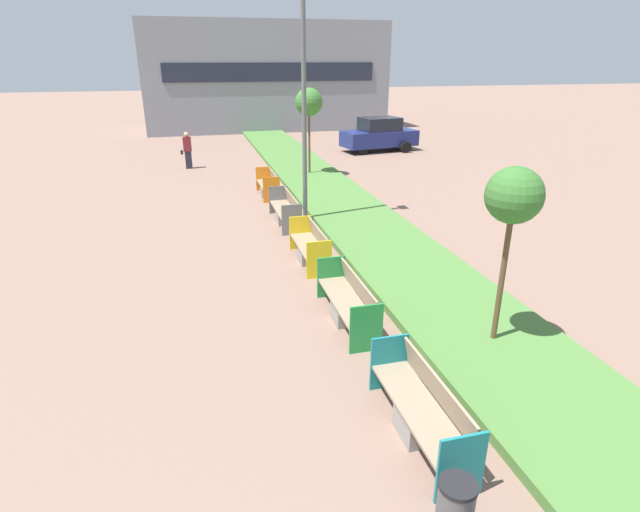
# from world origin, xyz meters

# --- Properties ---
(planter_grass_strip) EXTENTS (2.80, 120.00, 0.18)m
(planter_grass_strip) POSITION_xyz_m (3.20, 12.00, 0.09)
(planter_grass_strip) COLOR #4C7A38
(planter_grass_strip) RESTS_ON ground
(building_backdrop) EXTENTS (17.06, 6.91, 7.34)m
(building_backdrop) POSITION_xyz_m (4.00, 40.39, 3.67)
(building_backdrop) COLOR gray
(building_backdrop) RESTS_ON ground
(bench_teal_frame) EXTENTS (0.65, 2.30, 0.94)m
(bench_teal_frame) POSITION_xyz_m (0.94, 6.55, 0.37)
(bench_teal_frame) COLOR gray
(bench_teal_frame) RESTS_ON ground
(bench_green_frame) EXTENTS (0.65, 2.37, 0.94)m
(bench_green_frame) POSITION_xyz_m (0.94, 9.92, 0.38)
(bench_green_frame) COLOR gray
(bench_green_frame) RESTS_ON ground
(bench_yellow_frame) EXTENTS (0.65, 2.10, 0.94)m
(bench_yellow_frame) POSITION_xyz_m (0.94, 13.15, 0.37)
(bench_yellow_frame) COLOR gray
(bench_yellow_frame) RESTS_ON ground
(bench_grey_frame) EXTENTS (0.65, 2.39, 0.94)m
(bench_grey_frame) POSITION_xyz_m (0.94, 16.55, 0.38)
(bench_grey_frame) COLOR gray
(bench_grey_frame) RESTS_ON ground
(bench_orange_frame) EXTENTS (0.65, 1.93, 0.94)m
(bench_orange_frame) POSITION_xyz_m (0.94, 20.04, 0.36)
(bench_orange_frame) COLOR gray
(bench_orange_frame) RESTS_ON ground
(street_lamp_post) EXTENTS (0.24, 0.44, 9.17)m
(street_lamp_post) POSITION_xyz_m (1.55, 16.43, 4.98)
(street_lamp_post) COLOR #56595B
(street_lamp_post) RESTS_ON ground
(sapling_tree_near) EXTENTS (0.96, 0.96, 3.34)m
(sapling_tree_near) POSITION_xyz_m (3.24, 8.35, 2.82)
(sapling_tree_near) COLOR brown
(sapling_tree_near) RESTS_ON ground
(sapling_tree_far) EXTENTS (1.17, 1.17, 3.79)m
(sapling_tree_far) POSITION_xyz_m (3.24, 22.93, 3.18)
(sapling_tree_far) COLOR brown
(sapling_tree_far) RESTS_ON ground
(pedestrian_walking) EXTENTS (0.53, 0.24, 1.72)m
(pedestrian_walking) POSITION_xyz_m (-1.96, 26.10, 0.87)
(pedestrian_walking) COLOR #232633
(pedestrian_walking) RESTS_ON ground
(parked_car_distant) EXTENTS (4.42, 2.37, 1.86)m
(parked_car_distant) POSITION_xyz_m (8.57, 28.32, 0.91)
(parked_car_distant) COLOR navy
(parked_car_distant) RESTS_ON ground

